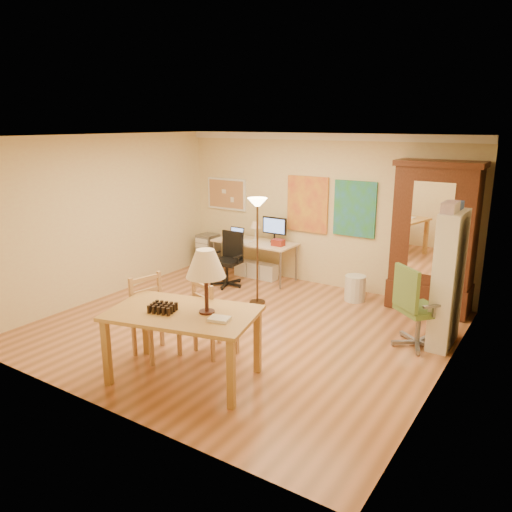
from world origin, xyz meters
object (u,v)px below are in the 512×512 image
Objects in this scene: armoire at (433,247)px; office_chair_black at (228,271)px; bookshelf at (448,280)px; dining_table at (191,299)px; office_chair_green at (416,325)px; computer_desk at (257,256)px.

office_chair_black is at bearing -167.59° from armoire.
armoire is 1.30× the size of bookshelf.
office_chair_black is 0.42× the size of armoire.
dining_table is at bearing -130.91° from bookshelf.
dining_table is 3.35m from bookshelf.
dining_table is 1.66× the size of office_chair_green.
armoire reaches higher than office_chair_black.
office_chair_green is at bearing 49.93° from dining_table.
armoire reaches higher than computer_desk.
computer_desk is at bearing -178.51° from armoire.
armoire reaches higher than bookshelf.
office_chair_black is at bearing 173.10° from bookshelf.
office_chair_green is 0.61× the size of bookshelf.
office_chair_black is 3.54m from armoire.
computer_desk is 1.42× the size of office_chair_green.
computer_desk is at bearing 73.04° from office_chair_black.
armoire reaches higher than dining_table.
bookshelf reaches higher than office_chair_black.
armoire is at bearing 12.41° from office_chair_black.
office_chair_green is 1.66m from armoire.
dining_table is 1.02× the size of bookshelf.
dining_table is 3.04m from office_chair_green.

